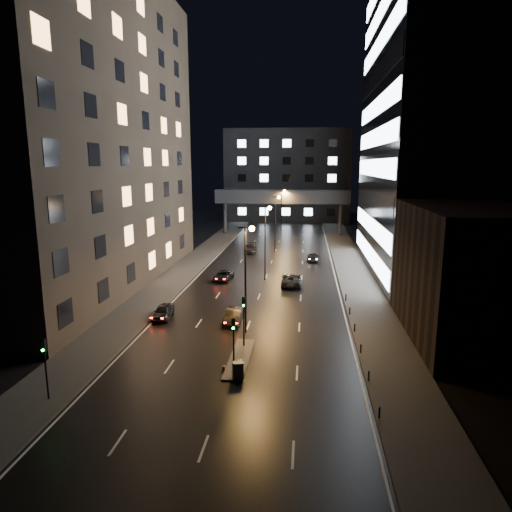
{
  "coord_description": "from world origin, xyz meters",
  "views": [
    {
      "loc": [
        5.43,
        -32.4,
        15.59
      ],
      "look_at": [
        -0.88,
        24.77,
        4.0
      ],
      "focal_mm": 32.0,
      "sensor_mm": 36.0,
      "label": 1
    }
  ],
  "objects_px": {
    "car_away_a": "(163,312)",
    "car_away_b": "(234,316)",
    "car_away_c": "(223,276)",
    "car_toward_b": "(313,257)",
    "car_toward_a": "(291,280)",
    "utility_cabinet": "(238,370)",
    "car_away_d": "(251,249)"
  },
  "relations": [
    {
      "from": "car_away_a",
      "to": "utility_cabinet",
      "type": "bearing_deg",
      "value": -55.84
    },
    {
      "from": "car_away_c",
      "to": "car_toward_b",
      "type": "relative_size",
      "value": 1.03
    },
    {
      "from": "car_away_c",
      "to": "car_toward_a",
      "type": "distance_m",
      "value": 9.52
    },
    {
      "from": "car_toward_b",
      "to": "utility_cabinet",
      "type": "height_order",
      "value": "utility_cabinet"
    },
    {
      "from": "car_toward_a",
      "to": "car_away_b",
      "type": "bearing_deg",
      "value": 70.64
    },
    {
      "from": "car_away_a",
      "to": "car_toward_a",
      "type": "height_order",
      "value": "car_toward_a"
    },
    {
      "from": "car_toward_a",
      "to": "car_toward_b",
      "type": "bearing_deg",
      "value": -100.98
    },
    {
      "from": "car_away_a",
      "to": "utility_cabinet",
      "type": "distance_m",
      "value": 16.1
    },
    {
      "from": "car_away_c",
      "to": "car_toward_a",
      "type": "height_order",
      "value": "car_toward_a"
    },
    {
      "from": "car_away_d",
      "to": "car_toward_b",
      "type": "bearing_deg",
      "value": -32.32
    },
    {
      "from": "car_away_a",
      "to": "car_away_b",
      "type": "xyz_separation_m",
      "value": [
        7.5,
        -0.59,
        0.02
      ]
    },
    {
      "from": "car_away_b",
      "to": "car_toward_a",
      "type": "xyz_separation_m",
      "value": [
        5.2,
        15.05,
        0.03
      ]
    },
    {
      "from": "car_away_d",
      "to": "car_away_c",
      "type": "bearing_deg",
      "value": -97.83
    },
    {
      "from": "car_away_b",
      "to": "car_toward_a",
      "type": "relative_size",
      "value": 0.81
    },
    {
      "from": "car_away_d",
      "to": "car_toward_a",
      "type": "distance_m",
      "value": 23.21
    },
    {
      "from": "car_toward_b",
      "to": "car_toward_a",
      "type": "bearing_deg",
      "value": 81.69
    },
    {
      "from": "utility_cabinet",
      "to": "car_away_b",
      "type": "bearing_deg",
      "value": 80.49
    },
    {
      "from": "car_toward_a",
      "to": "utility_cabinet",
      "type": "height_order",
      "value": "car_toward_a"
    },
    {
      "from": "car_away_d",
      "to": "utility_cabinet",
      "type": "bearing_deg",
      "value": -88.18
    },
    {
      "from": "car_away_c",
      "to": "car_toward_b",
      "type": "xyz_separation_m",
      "value": [
        12.36,
        14.21,
        0.01
      ]
    },
    {
      "from": "car_toward_a",
      "to": "car_toward_b",
      "type": "height_order",
      "value": "car_toward_a"
    },
    {
      "from": "car_away_c",
      "to": "utility_cabinet",
      "type": "xyz_separation_m",
      "value": [
        6.38,
        -28.95,
        0.14
      ]
    },
    {
      "from": "car_away_a",
      "to": "car_toward_a",
      "type": "xyz_separation_m",
      "value": [
        12.7,
        14.46,
        0.05
      ]
    },
    {
      "from": "car_away_d",
      "to": "car_away_a",
      "type": "bearing_deg",
      "value": -101.36
    },
    {
      "from": "car_away_a",
      "to": "car_away_b",
      "type": "distance_m",
      "value": 7.52
    },
    {
      "from": "car_toward_b",
      "to": "car_away_d",
      "type": "bearing_deg",
      "value": -25.92
    },
    {
      "from": "car_away_d",
      "to": "utility_cabinet",
      "type": "height_order",
      "value": "car_away_d"
    },
    {
      "from": "car_away_d",
      "to": "car_toward_b",
      "type": "height_order",
      "value": "car_away_d"
    },
    {
      "from": "car_toward_a",
      "to": "car_toward_b",
      "type": "xyz_separation_m",
      "value": [
        2.98,
        15.84,
        -0.11
      ]
    },
    {
      "from": "car_away_d",
      "to": "car_toward_b",
      "type": "relative_size",
      "value": 1.15
    },
    {
      "from": "car_away_b",
      "to": "car_away_c",
      "type": "bearing_deg",
      "value": 106.44
    },
    {
      "from": "utility_cabinet",
      "to": "car_toward_a",
      "type": "bearing_deg",
      "value": 64.06
    }
  ]
}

